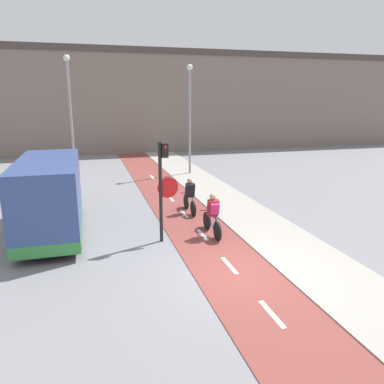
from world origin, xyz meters
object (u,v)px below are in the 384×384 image
van (50,198)px  cyclist_near (213,215)px  street_lamp_sidewalk (190,108)px  street_lamp_far (70,105)px  cyclist_far (190,197)px  traffic_light_pole (163,181)px

van → cyclist_near: bearing=-17.6°
street_lamp_sidewalk → van: size_ratio=1.20×
street_lamp_far → street_lamp_sidewalk: 6.83m
street_lamp_sidewalk → cyclist_far: (-2.18, -7.90, -3.32)m
street_lamp_sidewalk → cyclist_far: size_ratio=3.79×
traffic_light_pole → street_lamp_sidewalk: size_ratio=0.50×
traffic_light_pole → cyclist_far: (1.64, 2.79, -1.34)m
van → street_lamp_sidewalk: bearing=50.7°
street_lamp_far → street_lamp_sidewalk: bearing=-5.0°
traffic_light_pole → street_lamp_sidewalk: street_lamp_sidewalk is taller
street_lamp_sidewalk → van: bearing=-129.3°
street_lamp_far → van: size_ratio=1.27×
street_lamp_far → van: 10.01m
street_lamp_far → traffic_light_pole: bearing=-75.2°
traffic_light_pole → street_lamp_sidewalk: bearing=70.4°
street_lamp_far → cyclist_near: street_lamp_far is taller
street_lamp_far → street_lamp_sidewalk: (6.80, -0.59, -0.20)m
traffic_light_pole → street_lamp_far: (-2.99, 11.28, 2.18)m
traffic_light_pole → van: traffic_light_pole is taller
street_lamp_far → cyclist_near: size_ratio=3.88×
traffic_light_pole → van: 4.00m
cyclist_far → cyclist_near: bearing=-89.0°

